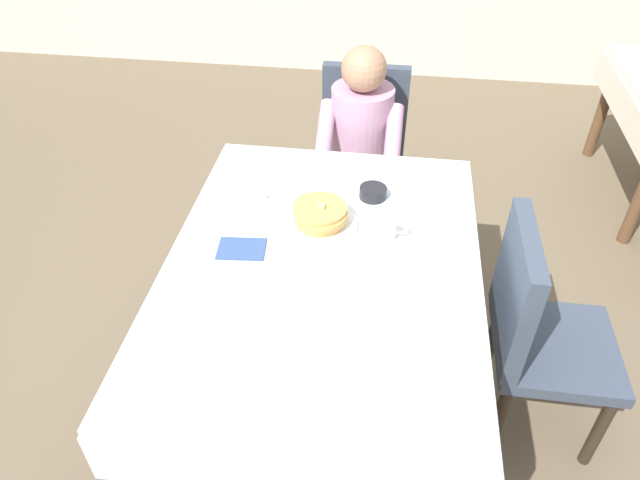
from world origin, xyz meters
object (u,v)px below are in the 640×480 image
(chair_right_side, at_px, (534,326))
(plate_breakfast, at_px, (321,224))
(chair_diner, at_px, (362,146))
(bowl_butter, at_px, (373,192))
(dining_table_main, at_px, (322,281))
(breakfast_stack, at_px, (320,215))
(fork_left_of_plate, at_px, (270,224))
(spoon_near_edge, at_px, (308,290))
(knife_right_of_plate, at_px, (371,233))
(syrup_pitcher, at_px, (259,194))
(cup_coffee, at_px, (387,228))
(diner_person, at_px, (360,138))

(chair_right_side, distance_m, plate_breakfast, 0.86)
(chair_diner, height_order, bowl_butter, chair_diner)
(dining_table_main, bearing_deg, breakfast_stack, 99.85)
(chair_right_side, height_order, fork_left_of_plate, chair_right_side)
(plate_breakfast, distance_m, spoon_near_edge, 0.35)
(plate_breakfast, bearing_deg, fork_left_of_plate, -173.99)
(chair_right_side, height_order, knife_right_of_plate, chair_right_side)
(chair_diner, xyz_separation_m, chair_right_side, (0.72, -1.17, 0.00))
(chair_diner, xyz_separation_m, syrup_pitcher, (-0.35, -0.84, 0.25))
(cup_coffee, bearing_deg, chair_right_side, -17.04)
(breakfast_stack, bearing_deg, dining_table_main, -80.15)
(syrup_pitcher, bearing_deg, plate_breakfast, -24.72)
(chair_right_side, distance_m, breakfast_stack, 0.87)
(diner_person, relative_size, cup_coffee, 9.91)
(dining_table_main, bearing_deg, chair_diner, 87.56)
(breakfast_stack, distance_m, syrup_pitcher, 0.29)
(knife_right_of_plate, xyz_separation_m, spoon_near_edge, (-0.18, -0.33, 0.00))
(chair_diner, distance_m, syrup_pitcher, 0.94)
(fork_left_of_plate, relative_size, knife_right_of_plate, 0.90)
(dining_table_main, bearing_deg, chair_right_side, 0.00)
(diner_person, relative_size, spoon_near_edge, 7.47)
(fork_left_of_plate, height_order, spoon_near_edge, same)
(dining_table_main, distance_m, fork_left_of_plate, 0.31)
(bowl_butter, xyz_separation_m, knife_right_of_plate, (0.01, -0.23, -0.02))
(diner_person, distance_m, syrup_pitcher, 0.78)
(chair_diner, bearing_deg, plate_breakfast, 85.01)
(diner_person, xyz_separation_m, breakfast_stack, (-0.09, -0.81, 0.12))
(fork_left_of_plate, distance_m, spoon_near_edge, 0.38)
(cup_coffee, height_order, knife_right_of_plate, cup_coffee)
(chair_right_side, height_order, spoon_near_edge, chair_right_side)
(chair_right_side, bearing_deg, dining_table_main, -90.00)
(chair_diner, xyz_separation_m, plate_breakfast, (-0.08, -0.96, 0.22))
(dining_table_main, xyz_separation_m, fork_left_of_plate, (-0.22, 0.19, 0.09))
(chair_diner, height_order, knife_right_of_plate, chair_diner)
(cup_coffee, distance_m, spoon_near_edge, 0.40)
(dining_table_main, distance_m, knife_right_of_plate, 0.26)
(diner_person, bearing_deg, syrup_pitcher, 63.18)
(chair_right_side, bearing_deg, spoon_near_edge, -79.78)
(syrup_pitcher, xyz_separation_m, knife_right_of_plate, (0.45, -0.14, -0.04))
(breakfast_stack, relative_size, cup_coffee, 1.87)
(dining_table_main, height_order, fork_left_of_plate, fork_left_of_plate)
(diner_person, distance_m, plate_breakfast, 0.82)
(breakfast_stack, bearing_deg, knife_right_of_plate, -5.63)
(dining_table_main, xyz_separation_m, cup_coffee, (0.21, 0.17, 0.13))
(dining_table_main, relative_size, chair_diner, 1.64)
(syrup_pitcher, bearing_deg, fork_left_of_plate, -62.67)
(syrup_pitcher, xyz_separation_m, spoon_near_edge, (0.27, -0.47, -0.04))
(chair_diner, relative_size, chair_right_side, 1.00)
(spoon_near_edge, bearing_deg, dining_table_main, 69.95)
(syrup_pitcher, bearing_deg, chair_diner, 67.61)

